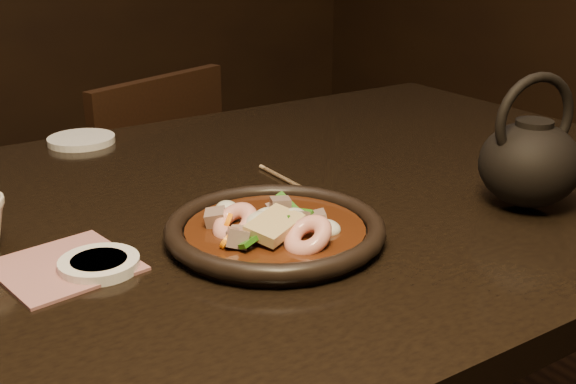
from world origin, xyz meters
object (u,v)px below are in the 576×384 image
table (200,264)px  plate (275,230)px  chair (134,227)px  teapot (531,159)px

table → plate: 0.17m
chair → plate: size_ratio=3.05×
chair → plate: 0.90m
chair → plate: (-0.14, -0.82, 0.32)m
plate → teapot: (0.34, -0.09, 0.05)m
teapot → table: bearing=158.8°
plate → teapot: size_ratio=1.49×
chair → plate: bearing=61.0°
chair → teapot: teapot is taller
teapot → chair: bearing=112.8°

